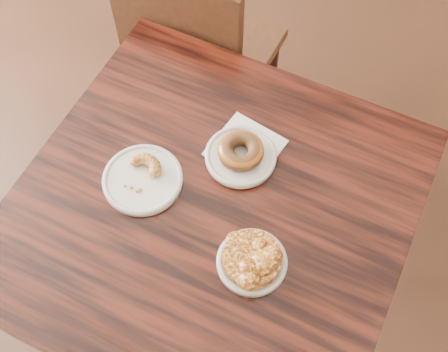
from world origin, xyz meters
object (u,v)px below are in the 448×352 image
at_px(apple_fritter, 252,258).
at_px(cruller_fragment, 142,175).
at_px(cafe_table, 214,266).
at_px(chair_far, 208,51).
at_px(glazed_donut, 241,151).

relative_size(apple_fritter, cruller_fragment, 1.71).
bearing_deg(cafe_table, chair_far, 117.84).
bearing_deg(apple_fritter, cruller_fragment, 162.89).
distance_m(cafe_table, chair_far, 0.71).
distance_m(apple_fritter, cruller_fragment, 0.31).
bearing_deg(cafe_table, glazed_donut, 87.15).
relative_size(cafe_table, apple_fritter, 5.23).
distance_m(chair_far, glazed_donut, 0.68).
height_order(cafe_table, glazed_donut, glazed_donut).
distance_m(glazed_donut, apple_fritter, 0.25).
bearing_deg(cruller_fragment, glazed_donut, 37.06).
bearing_deg(apple_fritter, cafe_table, 144.60).
height_order(glazed_donut, cruller_fragment, glazed_donut).
height_order(chair_far, cruller_fragment, chair_far).
xyz_separation_m(apple_fritter, cruller_fragment, (-0.29, 0.09, -0.01)).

